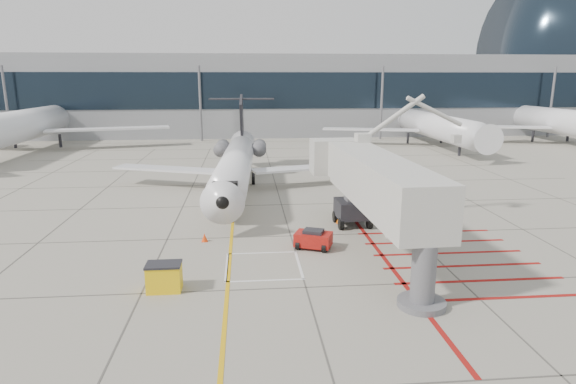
{
  "coord_description": "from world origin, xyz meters",
  "views": [
    {
      "loc": [
        -2.84,
        -25.94,
        10.15
      ],
      "look_at": [
        0.0,
        6.0,
        2.5
      ],
      "focal_mm": 30.0,
      "sensor_mm": 36.0,
      "label": 1
    }
  ],
  "objects": [
    {
      "name": "jet_bridge",
      "position": [
        4.75,
        0.02,
        3.8
      ],
      "size": [
        9.68,
        19.29,
        7.59
      ],
      "primitive_type": null,
      "rotation": [
        0.0,
        0.0,
        0.04
      ],
      "color": "beige",
      "rests_on": "ground_plane"
    },
    {
      "name": "terminal_glass_band",
      "position": [
        10.0,
        55.95,
        8.0
      ],
      "size": [
        180.0,
        0.1,
        6.0
      ],
      "primitive_type": "cube",
      "color": "black",
      "rests_on": "ground_plane"
    },
    {
      "name": "cone_nose",
      "position": [
        -5.55,
        3.41,
        0.27
      ],
      "size": [
        0.39,
        0.39,
        0.54
      ],
      "primitive_type": "cone",
      "color": "#E83D0C",
      "rests_on": "ground_plane"
    },
    {
      "name": "baggage_cart",
      "position": [
        5.3,
        8.25,
        0.53
      ],
      "size": [
        1.92,
        1.54,
        1.06
      ],
      "primitive_type": null,
      "rotation": [
        0.0,
        0.0,
        0.33
      ],
      "color": "#5C5C61",
      "rests_on": "ground_plane"
    },
    {
      "name": "bg_aircraft_d",
      "position": [
        46.55,
        46.0,
        5.98
      ],
      "size": [
        35.87,
        39.86,
        11.96
      ],
      "primitive_type": null,
      "color": "silver",
      "rests_on": "ground_plane"
    },
    {
      "name": "ground_power_unit",
      "position": [
        7.56,
        3.58,
        1.08
      ],
      "size": [
        2.88,
        1.89,
        2.15
      ],
      "primitive_type": null,
      "rotation": [
        0.0,
        0.0,
        -0.12
      ],
      "color": "white",
      "rests_on": "ground_plane"
    },
    {
      "name": "pushback_tug",
      "position": [
        1.15,
        1.55,
        0.63
      ],
      "size": [
        2.5,
        2.06,
        1.25
      ],
      "primitive_type": null,
      "rotation": [
        0.0,
        0.0,
        -0.39
      ],
      "color": "#AB1510",
      "rests_on": "ground_plane"
    },
    {
      "name": "cone_side",
      "position": [
        3.7,
        6.51,
        0.27
      ],
      "size": [
        0.39,
        0.39,
        0.55
      ],
      "primitive_type": "cone",
      "color": "orange",
      "rests_on": "ground_plane"
    },
    {
      "name": "terminal_building",
      "position": [
        10.0,
        70.0,
        7.0
      ],
      "size": [
        180.0,
        28.0,
        14.0
      ],
      "primitive_type": "cube",
      "color": "gray",
      "rests_on": "ground_plane"
    },
    {
      "name": "regional_jet",
      "position": [
        -3.87,
        14.7,
        4.03
      ],
      "size": [
        25.77,
        31.84,
        8.07
      ],
      "primitive_type": null,
      "rotation": [
        0.0,
        0.0,
        -0.04
      ],
      "color": "white",
      "rests_on": "ground_plane"
    },
    {
      "name": "spill_bin",
      "position": [
        -6.91,
        -3.72,
        0.71
      ],
      "size": [
        1.63,
        1.09,
        1.41
      ],
      "primitive_type": null,
      "rotation": [
        0.0,
        0.0,
        0.0
      ],
      "color": "yellow",
      "rests_on": "ground_plane"
    },
    {
      "name": "ground_plane",
      "position": [
        0.0,
        0.0,
        0.0
      ],
      "size": [
        260.0,
        260.0,
        0.0
      ],
      "primitive_type": "plane",
      "color": "gray",
      "rests_on": "ground"
    },
    {
      "name": "bg_aircraft_c",
      "position": [
        25.45,
        46.0,
        5.45
      ],
      "size": [
        32.69,
        36.32,
        10.9
      ],
      "primitive_type": null,
      "color": "silver",
      "rests_on": "ground_plane"
    },
    {
      "name": "bg_aircraft_b",
      "position": [
        -33.57,
        46.0,
        6.45
      ],
      "size": [
        38.69,
        42.98,
        12.9
      ],
      "primitive_type": null,
      "color": "silver",
      "rests_on": "ground_plane"
    }
  ]
}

